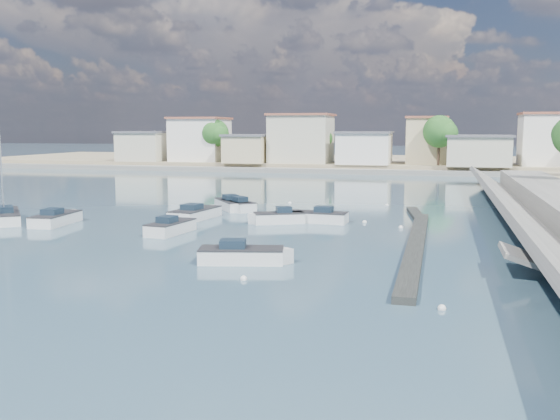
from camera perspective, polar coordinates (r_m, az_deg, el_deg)
name	(u,v)px	position (r m, az deg, el deg)	size (l,w,h in m)	color
ground	(362,195)	(69.24, 7.47, 1.40)	(400.00, 400.00, 0.00)	#325465
breakwater	(416,237)	(41.67, 12.33, -2.46)	(2.00, 31.02, 0.35)	black
far_shore_land	(395,163)	(120.82, 10.49, 4.24)	(160.00, 40.00, 1.40)	gray
far_shore_quay	(386,172)	(99.94, 9.64, 3.44)	(160.00, 2.50, 0.80)	slate
far_town	(456,143)	(105.34, 15.82, 5.93)	(113.01, 12.80, 8.35)	beige
shore_trees	(441,135)	(96.48, 14.54, 6.62)	(74.56, 38.32, 7.92)	#38281E
motorboat_a	(58,219)	(50.47, -19.66, -0.78)	(2.31, 5.48, 1.48)	silver
motorboat_b	(172,228)	(44.05, -9.81, -1.59)	(2.27, 4.84, 1.48)	silver
motorboat_c	(315,217)	(48.39, 3.22, -0.69)	(5.09, 2.03, 1.48)	silver
motorboat_d	(276,218)	(47.81, -0.35, -0.78)	(4.24, 3.01, 1.48)	silver
motorboat_e	(197,214)	(50.85, -7.60, -0.35)	(2.83, 5.97, 1.48)	silver
motorboat_f	(237,206)	(55.65, -3.95, 0.37)	(4.04, 4.04, 1.48)	silver
motorboat_g	(233,205)	(56.11, -4.32, 0.43)	(4.55, 5.29, 1.48)	silver
motorboat_h	(246,256)	(33.83, -3.13, -4.23)	(5.18, 2.76, 1.48)	silver
sailboat	(4,216)	(53.51, -23.93, -0.51)	(5.83, 6.44, 9.00)	silver
mooring_buoys	(352,230)	(44.85, 6.64, -1.80)	(14.57, 33.97, 0.34)	white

